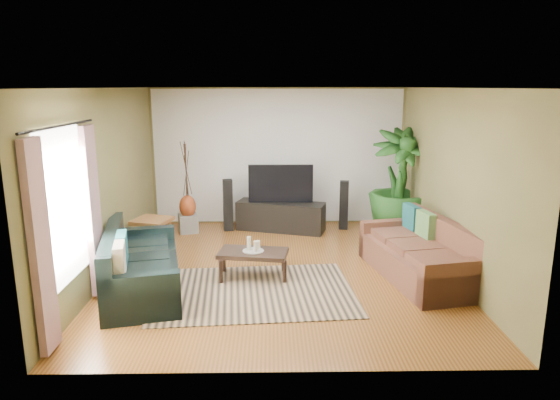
{
  "coord_description": "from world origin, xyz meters",
  "views": [
    {
      "loc": [
        -0.13,
        -7.12,
        2.72
      ],
      "look_at": [
        0.0,
        0.2,
        1.05
      ],
      "focal_mm": 32.0,
      "sensor_mm": 36.0,
      "label": 1
    }
  ],
  "objects_px": {
    "television": "(281,183)",
    "potted_plant": "(400,183)",
    "tv_stand": "(281,216)",
    "vase": "(188,207)",
    "sofa_left": "(142,260)",
    "pedestal": "(188,223)",
    "coffee_table": "(253,264)",
    "speaker_left": "(228,205)",
    "sofa_right": "(418,249)",
    "speaker_right": "(344,205)",
    "side_table": "(153,236)"
  },
  "relations": [
    {
      "from": "sofa_left",
      "to": "speaker_left",
      "type": "relative_size",
      "value": 2.19
    },
    {
      "from": "coffee_table",
      "to": "vase",
      "type": "distance_m",
      "value": 2.71
    },
    {
      "from": "sofa_left",
      "to": "television",
      "type": "bearing_deg",
      "value": -46.74
    },
    {
      "from": "potted_plant",
      "to": "vase",
      "type": "xyz_separation_m",
      "value": [
        -3.94,
        0.27,
        -0.49
      ]
    },
    {
      "from": "coffee_table",
      "to": "speaker_right",
      "type": "xyz_separation_m",
      "value": [
        1.67,
        2.53,
        0.27
      ]
    },
    {
      "from": "tv_stand",
      "to": "sofa_left",
      "type": "bearing_deg",
      "value": -107.34
    },
    {
      "from": "speaker_left",
      "to": "vase",
      "type": "height_order",
      "value": "speaker_left"
    },
    {
      "from": "pedestal",
      "to": "speaker_left",
      "type": "bearing_deg",
      "value": 9.8
    },
    {
      "from": "vase",
      "to": "side_table",
      "type": "distance_m",
      "value": 1.3
    },
    {
      "from": "sofa_left",
      "to": "side_table",
      "type": "bearing_deg",
      "value": -4.71
    },
    {
      "from": "tv_stand",
      "to": "potted_plant",
      "type": "bearing_deg",
      "value": 7.52
    },
    {
      "from": "speaker_left",
      "to": "vase",
      "type": "bearing_deg",
      "value": -179.39
    },
    {
      "from": "television",
      "to": "side_table",
      "type": "height_order",
      "value": "television"
    },
    {
      "from": "pedestal",
      "to": "speaker_right",
      "type": "bearing_deg",
      "value": 3.6
    },
    {
      "from": "side_table",
      "to": "potted_plant",
      "type": "bearing_deg",
      "value": 12.35
    },
    {
      "from": "sofa_left",
      "to": "pedestal",
      "type": "distance_m",
      "value": 2.78
    },
    {
      "from": "speaker_right",
      "to": "vase",
      "type": "height_order",
      "value": "speaker_right"
    },
    {
      "from": "sofa_left",
      "to": "tv_stand",
      "type": "height_order",
      "value": "sofa_left"
    },
    {
      "from": "television",
      "to": "speaker_right",
      "type": "height_order",
      "value": "television"
    },
    {
      "from": "sofa_left",
      "to": "speaker_right",
      "type": "height_order",
      "value": "speaker_right"
    },
    {
      "from": "television",
      "to": "speaker_left",
      "type": "relative_size",
      "value": 1.24
    },
    {
      "from": "sofa_right",
      "to": "coffee_table",
      "type": "bearing_deg",
      "value": -102.21
    },
    {
      "from": "speaker_left",
      "to": "pedestal",
      "type": "distance_m",
      "value": 0.83
    },
    {
      "from": "sofa_right",
      "to": "pedestal",
      "type": "bearing_deg",
      "value": -134.17
    },
    {
      "from": "sofa_right",
      "to": "potted_plant",
      "type": "relative_size",
      "value": 1.07
    },
    {
      "from": "sofa_right",
      "to": "potted_plant",
      "type": "distance_m",
      "value": 2.18
    },
    {
      "from": "sofa_right",
      "to": "television",
      "type": "height_order",
      "value": "television"
    },
    {
      "from": "sofa_right",
      "to": "potted_plant",
      "type": "height_order",
      "value": "potted_plant"
    },
    {
      "from": "coffee_table",
      "to": "pedestal",
      "type": "distance_m",
      "value": 2.69
    },
    {
      "from": "potted_plant",
      "to": "speaker_left",
      "type": "bearing_deg",
      "value": 172.8
    },
    {
      "from": "coffee_table",
      "to": "speaker_right",
      "type": "relative_size",
      "value": 1.04
    },
    {
      "from": "television",
      "to": "vase",
      "type": "xyz_separation_m",
      "value": [
        -1.77,
        -0.1,
        -0.42
      ]
    },
    {
      "from": "speaker_left",
      "to": "potted_plant",
      "type": "xyz_separation_m",
      "value": [
        3.19,
        -0.4,
        0.5
      ]
    },
    {
      "from": "potted_plant",
      "to": "vase",
      "type": "distance_m",
      "value": 3.98
    },
    {
      "from": "vase",
      "to": "sofa_left",
      "type": "bearing_deg",
      "value": -93.47
    },
    {
      "from": "pedestal",
      "to": "vase",
      "type": "bearing_deg",
      "value": 0.0
    },
    {
      "from": "coffee_table",
      "to": "television",
      "type": "bearing_deg",
      "value": 88.64
    },
    {
      "from": "tv_stand",
      "to": "vase",
      "type": "relative_size",
      "value": 3.8
    },
    {
      "from": "sofa_right",
      "to": "tv_stand",
      "type": "bearing_deg",
      "value": -153.22
    },
    {
      "from": "tv_stand",
      "to": "vase",
      "type": "distance_m",
      "value": 1.78
    },
    {
      "from": "tv_stand",
      "to": "speaker_left",
      "type": "bearing_deg",
      "value": -165.75
    },
    {
      "from": "coffee_table",
      "to": "side_table",
      "type": "bearing_deg",
      "value": 155.58
    },
    {
      "from": "coffee_table",
      "to": "tv_stand",
      "type": "relative_size",
      "value": 0.59
    },
    {
      "from": "television",
      "to": "potted_plant",
      "type": "xyz_separation_m",
      "value": [
        2.17,
        -0.38,
        0.07
      ]
    },
    {
      "from": "television",
      "to": "vase",
      "type": "height_order",
      "value": "television"
    },
    {
      "from": "coffee_table",
      "to": "pedestal",
      "type": "xyz_separation_m",
      "value": [
        -1.32,
        2.34,
        -0.03
      ]
    },
    {
      "from": "potted_plant",
      "to": "television",
      "type": "bearing_deg",
      "value": 170.17
    },
    {
      "from": "speaker_right",
      "to": "tv_stand",
      "type": "bearing_deg",
      "value": -165.82
    },
    {
      "from": "speaker_left",
      "to": "potted_plant",
      "type": "height_order",
      "value": "potted_plant"
    },
    {
      "from": "vase",
      "to": "side_table",
      "type": "bearing_deg",
      "value": -107.55
    }
  ]
}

